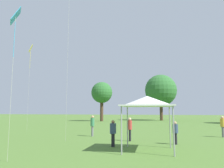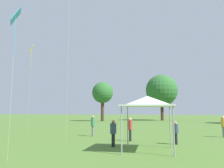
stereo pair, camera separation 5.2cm
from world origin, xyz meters
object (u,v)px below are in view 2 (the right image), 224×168
Objects in this scene: canopy_tent at (147,102)px; kite_2 at (31,52)px; distant_tree_2 at (162,90)px; distant_tree_0 at (103,93)px; person_standing_3 at (113,131)px; kite_0 at (15,21)px; person_standing_0 at (176,131)px; person_standing_2 at (130,127)px; person_standing_1 at (93,124)px; person_standing_4 at (223,125)px.

kite_2 is (-15.69, 9.59, 6.86)m from canopy_tent.
canopy_tent is at bearing -86.60° from distant_tree_2.
distant_tree_0 is 0.79× the size of distant_tree_2.
kite_0 is (-3.28, -5.33, 5.54)m from person_standing_3.
kite_0 is at bearing -89.16° from person_standing_0.
kite_2 is at bearing -156.92° from person_standing_0.
person_standing_0 is at bearing -84.32° from distant_tree_2.
distant_tree_0 reaches higher than kite_0.
canopy_tent is at bearing 133.61° from person_standing_2.
person_standing_1 is at bearing -176.43° from kite_0.
canopy_tent is 38.74m from distant_tree_0.
person_standing_0 is 4.35m from person_standing_3.
person_standing_4 is (3.86, 5.53, 0.18)m from person_standing_0.
kite_2 is (-17.14, 6.57, 8.73)m from person_standing_0.
person_standing_2 is 0.96× the size of person_standing_4.
person_standing_4 is at bearing 58.14° from canopy_tent.
person_standing_2 is 0.17× the size of kite_2.
person_standing_0 is 11.72m from kite_0.
person_standing_4 reaches higher than person_standing_0.
kite_2 is (-13.83, 5.86, 8.58)m from person_standing_2.
distant_tree_2 reaches higher than person_standing_0.
distant_tree_2 is (13.10, 34.04, -2.10)m from kite_2.
person_standing_4 is at bearing -77.31° from distant_tree_2.
person_standing_1 is 0.20× the size of distant_tree_0.
person_standing_1 is 11.68m from kite_0.
person_standing_1 is at bearing -157.48° from person_standing_0.
canopy_tent reaches higher than person_standing_2.
person_standing_0 is at bearing -62.34° from distant_tree_0.
kite_2 is (-9.91, 3.72, 8.52)m from person_standing_1.
kite_2 reaches higher than distant_tree_0.
distant_tree_0 is (-20.79, 26.77, 5.47)m from person_standing_4.
person_standing_3 is at bearing 137.65° from person_standing_1.
distant_tree_0 reaches higher than person_standing_3.
person_standing_2 is at bearing 58.68° from person_standing_3.
canopy_tent is (1.86, -3.73, 1.72)m from person_standing_2.
canopy_tent is at bearing -66.33° from distant_tree_0.
kite_2 reaches higher than person_standing_4.
person_standing_4 is 0.56× the size of canopy_tent.
person_standing_3 is at bearing 98.01° from person_standing_2.
kite_2 reaches higher than person_standing_1.
person_standing_4 is at bearing -129.05° from person_standing_2.
person_standing_0 is at bearing 64.36° from canopy_tent.
person_standing_2 is 34.83m from distant_tree_0.
person_standing_1 is 1.06× the size of person_standing_2.
canopy_tent is at bearing 65.01° from kite_2.
canopy_tent is (2.32, -0.85, 1.80)m from person_standing_3.
distant_tree_2 is at bearing 93.40° from canopy_tent.
person_standing_2 is 0.54× the size of canopy_tent.
distant_tree_0 reaches higher than person_standing_2.
distant_tree_2 is (-2.59, 43.63, 4.76)m from canopy_tent.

